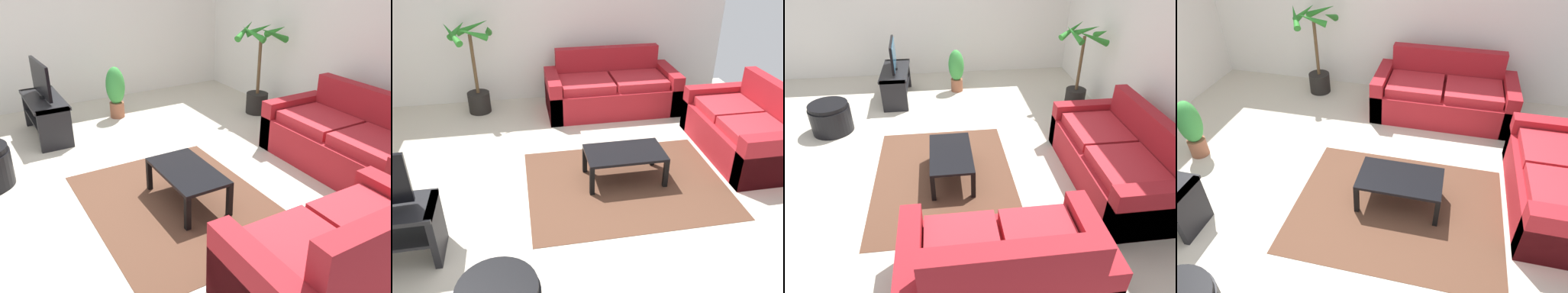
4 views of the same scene
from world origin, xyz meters
TOP-DOWN VIEW (x-y plane):
  - ground_plane at (0.00, 0.00)m, footprint 6.60×6.60m
  - wall_back at (0.00, 3.00)m, footprint 6.00×0.06m
  - wall_left at (-3.00, 0.00)m, footprint 0.06×6.00m
  - couch_main at (0.95, 2.28)m, footprint 1.98×0.90m
  - couch_loveseat at (2.28, 0.69)m, footprint 0.90×1.66m
  - tv_stand at (-1.77, -0.48)m, footprint 1.10×0.45m
  - tv at (-1.77, -0.48)m, footprint 0.80×0.10m
  - coffee_table at (0.65, 0.35)m, footprint 0.88×0.50m
  - area_rug at (0.65, 0.25)m, footprint 2.20×1.70m
  - potted_palm at (-1.07, 2.55)m, footprint 0.73×0.70m
  - potted_plant_small at (-1.98, 0.59)m, footprint 0.28×0.28m

SIDE VIEW (x-z plane):
  - ground_plane at x=0.00m, z-range 0.00..0.00m
  - area_rug at x=0.65m, z-range 0.00..0.01m
  - couch_loveseat at x=2.28m, z-range -0.15..0.75m
  - couch_main at x=0.95m, z-range -0.15..0.75m
  - coffee_table at x=0.65m, z-range 0.13..0.49m
  - tv_stand at x=-1.77m, z-range 0.08..0.62m
  - potted_plant_small at x=-1.98m, z-range 0.03..0.81m
  - potted_palm at x=-1.07m, z-range -0.09..1.30m
  - tv at x=-1.77m, z-range 0.55..1.04m
  - wall_back at x=0.00m, z-range 0.00..2.70m
  - wall_left at x=-3.00m, z-range 0.00..2.70m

